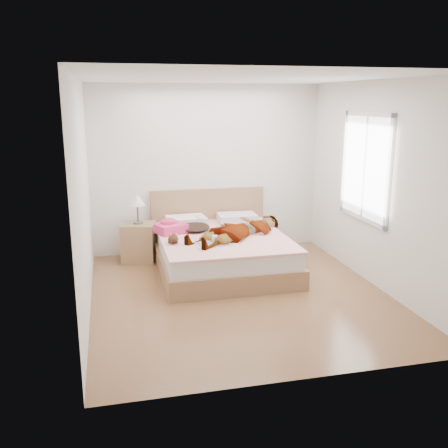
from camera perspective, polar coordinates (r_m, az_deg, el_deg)
name	(u,v)px	position (r m, az deg, el deg)	size (l,w,h in m)	color
ground	(240,295)	(6.28, 1.79, -8.06)	(4.00, 4.00, 0.00)	#4C2F17
woman	(239,227)	(6.98, 1.72, -0.33)	(0.65, 1.73, 0.24)	white
hair	(193,227)	(7.31, -3.52, -0.31)	(0.47, 0.58, 0.09)	black
phone	(199,217)	(7.23, -2.92, 0.76)	(0.05, 0.10, 0.01)	silver
room_shell	(365,167)	(6.82, 15.86, 6.26)	(4.00, 4.00, 4.00)	white
bed	(221,250)	(7.13, -0.34, -2.96)	(1.80, 2.08, 1.00)	brown
towel	(171,227)	(7.15, -6.12, -0.34)	(0.49, 0.45, 0.21)	#FF4599
magazine	(212,243)	(6.57, -1.33, -2.24)	(0.47, 0.32, 0.03)	white
coffee_mug	(215,239)	(6.63, -1.01, -1.72)	(0.13, 0.11, 0.10)	white
plush_toy	(173,239)	(6.63, -5.82, -1.68)	(0.17, 0.23, 0.12)	#311B0D
nightstand	(139,239)	(7.54, -9.71, -1.71)	(0.56, 0.53, 1.02)	olive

